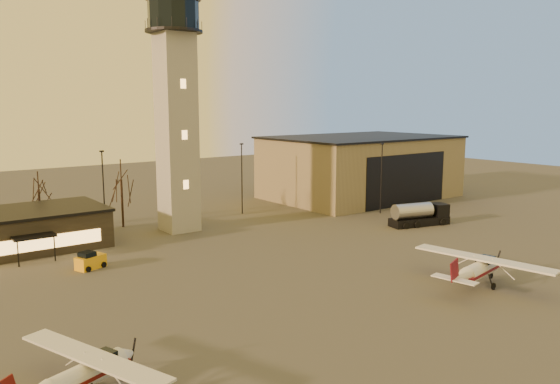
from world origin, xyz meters
The scene contains 9 objects.
ground centered at (0.00, 0.00, 0.00)m, with size 220.00×220.00×0.00m, color #42403D.
control_tower centered at (0.00, 30.00, 16.33)m, with size 6.80×6.80×32.60m.
hangar centered at (36.00, 33.98, 5.15)m, with size 30.60×20.60×10.30m.
light_poles centered at (0.50, 31.00, 5.41)m, with size 58.50×12.25×10.14m.
tree_row centered at (-13.70, 39.16, 5.94)m, with size 37.20×9.20×8.80m.
cessna_front centered at (11.26, -4.98, 1.17)m, with size 9.89×12.45×3.42m.
cessna_rear centered at (-22.03, -2.74, 1.04)m, with size 8.90×10.90×3.05m.
fuel_truck centered at (26.10, 13.53, 1.19)m, with size 8.42×4.29×3.00m.
service_cart centered at (-14.34, 20.42, 0.65)m, with size 3.04×2.44×1.71m.
Camera 1 is at (-30.39, -30.92, 15.63)m, focal length 35.00 mm.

